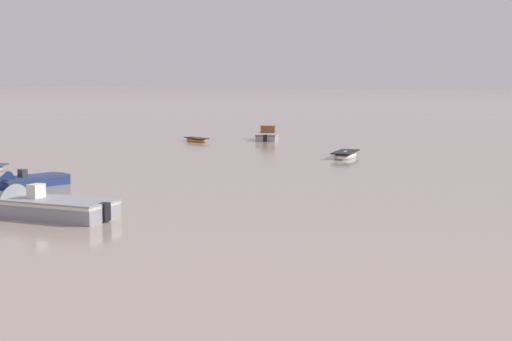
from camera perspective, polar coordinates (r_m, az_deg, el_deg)
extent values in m
cube|color=gray|center=(35.76, -14.54, -2.89)|extent=(5.93, 3.22, 1.11)
cone|color=gray|center=(37.65, -18.06, -2.53)|extent=(2.10, 2.48, 2.22)
cube|color=silver|center=(35.74, -14.64, -2.22)|extent=(6.07, 3.29, 0.12)
cube|color=silver|center=(36.17, -15.66, -1.43)|extent=(0.61, 0.81, 0.61)
cube|color=black|center=(34.11, -10.92, -2.97)|extent=(0.41, 0.49, 0.79)
cube|color=gray|center=(78.04, 0.81, 2.39)|extent=(3.78, 4.91, 0.89)
cone|color=gray|center=(80.40, 0.96, 2.52)|extent=(2.25, 2.09, 1.79)
cube|color=brown|center=(78.06, 0.82, 2.64)|extent=(3.86, 5.02, 0.10)
cube|color=brown|center=(79.06, 0.88, 3.02)|extent=(1.76, 1.62, 0.70)
cube|color=#384751|center=(79.60, 0.91, 3.08)|extent=(1.32, 0.85, 0.55)
cube|color=black|center=(75.82, 0.67, 2.36)|extent=(0.45, 0.41, 0.64)
cube|color=navy|center=(46.48, -15.89, -0.85)|extent=(2.26, 4.18, 0.78)
cube|color=#33383F|center=(46.42, -15.95, -0.50)|extent=(2.31, 4.28, 0.09)
cube|color=#33383F|center=(46.09, -16.56, -0.17)|extent=(0.57, 0.43, 0.43)
cube|color=black|center=(47.50, -13.91, -0.49)|extent=(0.35, 0.29, 0.56)
ellipsoid|color=white|center=(61.13, 6.49, 1.08)|extent=(2.57, 4.61, 0.69)
cube|color=black|center=(61.10, 6.50, 1.36)|extent=(2.45, 4.26, 0.09)
cube|color=black|center=(61.11, 6.50, 1.26)|extent=(1.37, 0.61, 0.07)
ellipsoid|color=orange|center=(76.34, -4.34, 2.20)|extent=(3.51, 2.28, 0.52)
cube|color=black|center=(76.32, -4.34, 2.36)|extent=(3.25, 2.16, 0.07)
cube|color=black|center=(76.33, -4.34, 2.30)|extent=(0.57, 1.03, 0.05)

